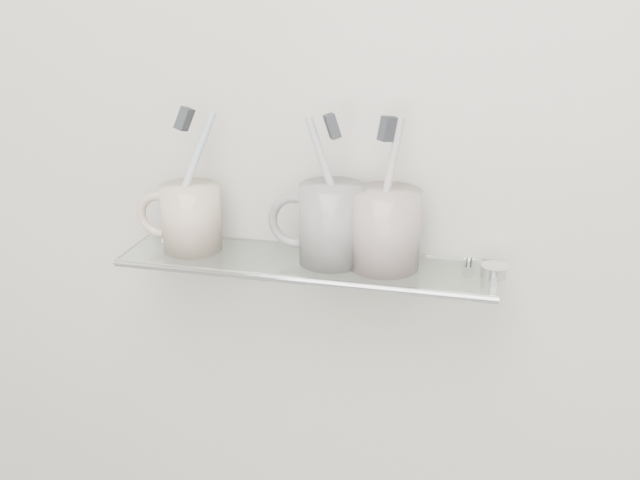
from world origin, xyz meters
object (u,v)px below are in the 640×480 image
(shelf_glass, at_px, (307,263))
(mug_right, at_px, (385,229))
(mug_left, at_px, (191,218))
(mug_center, at_px, (332,224))

(shelf_glass, height_order, mug_right, mug_right)
(mug_left, relative_size, mug_center, 0.86)
(mug_left, bearing_deg, mug_center, -19.08)
(mug_center, xyz_separation_m, mug_right, (0.07, 0.00, -0.00))
(mug_left, xyz_separation_m, mug_right, (0.27, 0.00, 0.01))
(shelf_glass, height_order, mug_left, mug_left)
(mug_left, xyz_separation_m, mug_center, (0.20, 0.00, 0.01))
(shelf_glass, xyz_separation_m, mug_left, (-0.16, 0.00, 0.05))
(shelf_glass, xyz_separation_m, mug_right, (0.10, 0.00, 0.06))
(shelf_glass, bearing_deg, mug_left, 178.25)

